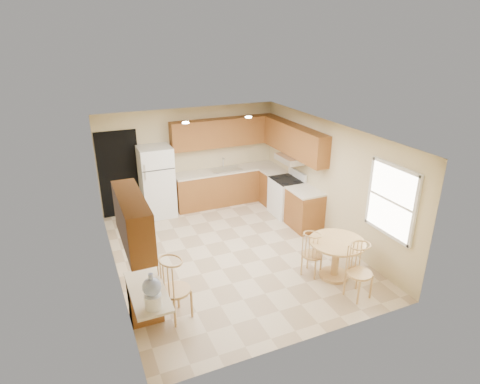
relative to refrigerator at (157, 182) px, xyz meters
name	(u,v)px	position (x,y,z in m)	size (l,w,h in m)	color
floor	(232,252)	(0.95, -2.40, -0.86)	(5.50, 5.50, 0.00)	beige
ceiling	(231,132)	(0.95, -2.40, 1.64)	(4.50, 5.50, 0.02)	white
wall_back	(190,157)	(0.95, 0.35, 0.39)	(4.50, 0.02, 2.50)	#CBB889
wall_front	(309,268)	(0.95, -5.15, 0.39)	(4.50, 0.02, 2.50)	#CBB889
wall_left	(111,216)	(-1.30, -2.40, 0.39)	(0.02, 5.50, 2.50)	#CBB889
wall_right	(329,180)	(3.20, -2.40, 0.39)	(0.02, 5.50, 2.50)	#CBB889
doorway	(120,174)	(-0.80, 0.34, 0.19)	(0.90, 0.02, 2.10)	black
base_cab_back	(227,187)	(1.83, 0.05, -0.43)	(2.75, 0.60, 0.87)	brown
counter_back	(227,170)	(1.83, 0.05, 0.03)	(2.75, 0.63, 0.04)	beige
base_cab_right_a	(274,188)	(2.90, -0.54, -0.43)	(0.60, 0.59, 0.87)	brown
counter_right_a	(275,172)	(2.90, -0.54, 0.03)	(0.63, 0.59, 0.04)	beige
base_cab_right_b	(304,210)	(2.90, -2.00, -0.43)	(0.60, 0.80, 0.87)	brown
counter_right_b	(306,191)	(2.90, -2.00, 0.03)	(0.63, 0.80, 0.04)	beige
upper_cab_back	(224,132)	(1.83, 0.19, 0.99)	(2.75, 0.33, 0.70)	brown
upper_cab_right	(294,140)	(3.04, -1.19, 0.99)	(0.33, 2.42, 0.70)	brown
upper_cab_left	(133,220)	(-1.13, -4.00, 0.99)	(0.33, 1.40, 0.70)	brown
sink	(226,169)	(1.80, 0.05, 0.05)	(0.78, 0.44, 0.01)	silver
range_hood	(291,159)	(2.95, -1.22, 0.56)	(0.50, 0.76, 0.14)	silver
desk_pedestal	(145,298)	(-1.05, -3.72, -0.50)	(0.48, 0.42, 0.72)	brown
desk_top	(148,291)	(-1.05, -4.10, -0.11)	(0.50, 1.20, 0.04)	beige
window	(392,201)	(3.18, -4.25, 0.64)	(0.06, 1.12, 1.30)	white
can_light_a	(186,123)	(0.45, -1.20, 1.62)	(0.14, 0.14, 0.02)	white
can_light_b	(248,117)	(1.85, -1.20, 1.62)	(0.14, 0.14, 0.02)	white
refrigerator	(157,182)	(0.00, 0.00, 0.00)	(0.76, 0.74, 1.72)	white
stove	(286,196)	(2.88, -1.22, -0.39)	(0.65, 0.76, 1.09)	white
dining_table	(336,254)	(2.35, -3.95, -0.38)	(1.00, 1.00, 0.74)	tan
chair_table_a	(315,252)	(2.01, -3.78, -0.35)	(0.37, 0.47, 0.84)	tan
chair_table_b	(364,269)	(2.35, -4.69, -0.27)	(0.43, 0.44, 0.97)	tan
chair_desk	(177,286)	(-0.60, -4.00, -0.22)	(0.47, 0.60, 1.05)	tan
water_crock	(152,292)	(-1.05, -4.52, 0.15)	(0.25, 0.25, 0.53)	white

